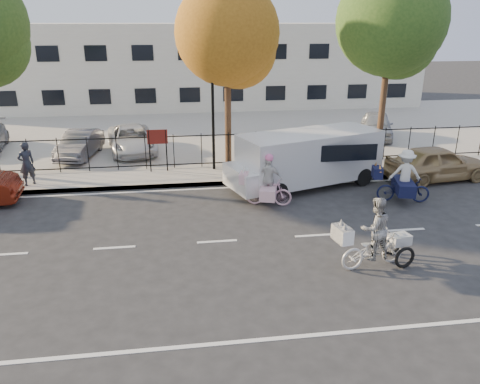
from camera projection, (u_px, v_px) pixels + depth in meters
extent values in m
plane|color=#333334|center=(217.00, 242.00, 13.98)|extent=(120.00, 120.00, 0.00)
cube|color=#A8A399|center=(205.00, 184.00, 18.65)|extent=(60.00, 0.10, 0.15)
cube|color=#A8A399|center=(204.00, 176.00, 19.63)|extent=(60.00, 2.20, 0.15)
cube|color=#A8A399|center=(194.00, 130.00, 27.90)|extent=(60.00, 15.60, 0.15)
cube|color=silver|center=(187.00, 64.00, 36.18)|extent=(34.00, 10.00, 6.00)
cylinder|color=black|center=(213.00, 123.00, 19.62)|extent=(0.12, 0.12, 4.00)
sphere|color=white|center=(212.00, 71.00, 18.88)|extent=(0.36, 0.36, 0.36)
cylinder|color=black|center=(150.00, 151.00, 19.66)|extent=(0.06, 0.06, 1.80)
cylinder|color=black|center=(167.00, 150.00, 19.75)|extent=(0.06, 0.06, 1.80)
cube|color=#59140F|center=(157.00, 137.00, 19.49)|extent=(0.85, 0.04, 0.60)
imported|color=silver|center=(373.00, 249.00, 12.44)|extent=(1.97, 1.01, 0.99)
imported|color=white|center=(375.00, 228.00, 12.23)|extent=(0.95, 0.81, 1.73)
cube|color=silver|center=(342.00, 234.00, 11.92)|extent=(0.44, 0.66, 0.39)
cone|color=silver|center=(341.00, 223.00, 11.96)|extent=(0.15, 0.15, 0.20)
cone|color=silver|center=(345.00, 227.00, 11.71)|extent=(0.15, 0.15, 0.20)
torus|color=black|center=(405.00, 258.00, 12.40)|extent=(0.62, 0.21, 0.61)
torus|color=black|center=(392.00, 245.00, 13.11)|extent=(0.62, 0.21, 0.61)
cube|color=white|center=(400.00, 239.00, 12.63)|extent=(0.61, 0.48, 0.27)
imported|color=#DEA8BD|center=(269.00, 192.00, 16.57)|extent=(1.71, 0.92, 0.99)
imported|color=silver|center=(269.00, 179.00, 16.39)|extent=(0.98, 0.63, 1.56)
cube|color=#DBA7B3|center=(244.00, 178.00, 16.53)|extent=(0.44, 0.61, 0.36)
cone|color=white|center=(244.00, 169.00, 16.42)|extent=(0.12, 0.12, 0.32)
cube|color=#DBA7B3|center=(269.00, 191.00, 16.55)|extent=(0.89, 1.39, 0.40)
sphere|color=pink|center=(269.00, 158.00, 16.13)|extent=(0.28, 0.28, 0.28)
imported|color=#111639|center=(403.00, 189.00, 16.90)|extent=(1.96, 1.09, 0.98)
imported|color=silver|center=(405.00, 173.00, 16.69)|extent=(1.23, 0.89, 1.71)
cube|color=#0F1233|center=(377.00, 172.00, 16.80)|extent=(0.46, 0.66, 0.39)
cone|color=orange|center=(376.00, 165.00, 16.90)|extent=(0.13, 0.26, 0.35)
cone|color=orange|center=(380.00, 168.00, 16.54)|extent=(0.13, 0.26, 0.35)
cube|color=#0F1233|center=(404.00, 186.00, 16.87)|extent=(0.92, 1.51, 0.43)
cube|color=white|center=(310.00, 156.00, 18.27)|extent=(5.94, 3.71, 1.86)
cube|color=white|center=(233.00, 172.00, 18.05)|extent=(1.12, 2.07, 0.83)
cylinder|color=black|center=(265.00, 187.00, 17.47)|extent=(0.77, 0.48, 0.72)
cylinder|color=black|center=(256.00, 172.00, 19.16)|extent=(0.77, 0.48, 0.72)
cylinder|color=black|center=(365.00, 182.00, 17.98)|extent=(0.77, 0.48, 0.72)
cylinder|color=black|center=(348.00, 168.00, 19.67)|extent=(0.77, 0.48, 0.72)
imported|color=tan|center=(437.00, 163.00, 19.14)|extent=(4.43, 2.21, 1.45)
imported|color=black|center=(27.00, 164.00, 18.06)|extent=(0.75, 0.71, 1.72)
imported|color=silver|center=(132.00, 139.00, 22.76)|extent=(2.84, 4.79, 1.25)
imported|color=#53545B|center=(80.00, 144.00, 21.90)|extent=(1.84, 3.85, 1.22)
imported|color=#9EA1A6|center=(376.00, 125.00, 25.53)|extent=(2.92, 4.33, 1.37)
cylinder|color=#442D1D|center=(228.00, 112.00, 20.16)|extent=(0.28, 0.28, 5.02)
sphere|color=#9F6219|center=(227.00, 33.00, 19.05)|extent=(4.30, 4.30, 4.30)
sphere|color=#9F6219|center=(239.00, 51.00, 19.55)|extent=(3.16, 3.16, 3.16)
cylinder|color=#442D1D|center=(383.00, 103.00, 20.93)|extent=(0.28, 0.28, 5.43)
sphere|color=#385B1E|center=(391.00, 20.00, 19.73)|extent=(4.66, 4.66, 4.66)
sphere|color=#385B1E|center=(398.00, 40.00, 20.25)|extent=(3.42, 3.42, 3.42)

